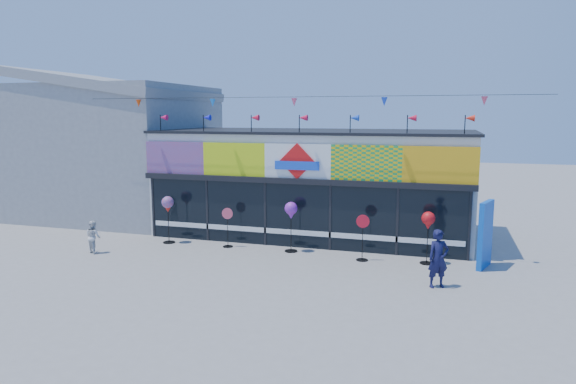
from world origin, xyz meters
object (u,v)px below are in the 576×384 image
at_px(spinner_2, 291,212).
at_px(child, 93,237).
at_px(spinner_0, 168,206).
at_px(spinner_1, 228,226).
at_px(spinner_3, 363,236).
at_px(blue_sign, 485,235).
at_px(adult_man, 438,259).
at_px(spinner_4, 428,222).

height_order(spinner_2, child, spinner_2).
xyz_separation_m(spinner_0, spinner_1, (2.33, 0.08, -0.65)).
distance_m(spinner_0, spinner_3, 7.25).
distance_m(spinner_1, spinner_3, 4.90).
bearing_deg(child, spinner_2, -139.26).
height_order(blue_sign, spinner_3, blue_sign).
relative_size(spinner_0, child, 1.55).
relative_size(spinner_3, adult_man, 0.94).
xyz_separation_m(blue_sign, adult_man, (-1.35, -2.33, -0.24)).
relative_size(adult_man, child, 1.44).
distance_m(spinner_2, spinner_3, 2.63).
bearing_deg(spinner_4, spinner_1, 179.20).
height_order(spinner_0, spinner_1, spinner_0).
distance_m(spinner_1, adult_man, 7.64).
distance_m(spinner_1, spinner_4, 6.94).
bearing_deg(child, adult_man, -158.80).
bearing_deg(spinner_1, spinner_0, -177.96).
bearing_deg(spinner_3, spinner_0, 178.07).
xyz_separation_m(spinner_0, child, (-1.77, -1.98, -0.84)).
bearing_deg(spinner_0, child, -131.68).
distance_m(spinner_2, child, 6.84).
xyz_separation_m(spinner_0, spinner_3, (7.22, -0.24, -0.60)).
bearing_deg(spinner_3, adult_man, -40.04).
xyz_separation_m(blue_sign, spinner_3, (-3.74, -0.32, -0.25)).
bearing_deg(spinner_2, child, -161.79).
distance_m(blue_sign, spinner_3, 3.76).
height_order(spinner_0, spinner_4, spinner_0).
height_order(spinner_2, spinner_4, spinner_2).
bearing_deg(spinner_1, adult_man, -17.77).
bearing_deg(spinner_2, spinner_3, -8.60).
height_order(spinner_0, spinner_3, spinner_0).
bearing_deg(blue_sign, spinner_4, -157.01).
xyz_separation_m(spinner_0, spinner_2, (4.69, 0.14, -0.00)).
bearing_deg(child, spinner_1, -130.72).
height_order(adult_man, child, adult_man).
distance_m(spinner_4, adult_man, 2.33).
bearing_deg(child, blue_sign, -148.27).
relative_size(spinner_1, spinner_2, 0.81).
bearing_deg(spinner_3, child, -169.05).
relative_size(spinner_0, adult_man, 1.08).
height_order(spinner_3, spinner_4, spinner_4).
relative_size(spinner_1, child, 1.26).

